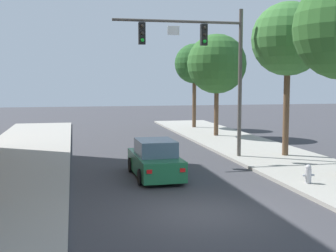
{
  "coord_description": "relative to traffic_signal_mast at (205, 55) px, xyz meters",
  "views": [
    {
      "loc": [
        -3.81,
        -12.65,
        4.0
      ],
      "look_at": [
        0.39,
        6.85,
        2.0
      ],
      "focal_mm": 47.33,
      "sensor_mm": 36.0,
      "label": 1
    }
  ],
  "objects": [
    {
      "name": "ground_plane",
      "position": [
        -2.74,
        -8.84,
        -5.34
      ],
      "size": [
        120.0,
        120.0,
        0.0
      ],
      "primitive_type": "plane",
      "color": "#38383D"
    },
    {
      "name": "street_tree_third",
      "position": [
        3.5,
        8.73,
        -0.1
      ],
      "size": [
        4.22,
        4.22,
        7.22
      ],
      "color": "brown",
      "rests_on": "sidewalk_right"
    },
    {
      "name": "street_tree_farthest",
      "position": [
        3.51,
        14.66,
        0.14
      ],
      "size": [
        3.33,
        3.33,
        7.04
      ],
      "color": "brown",
      "rests_on": "sidewalk_right"
    },
    {
      "name": "traffic_signal_mast",
      "position": [
        0.0,
        0.0,
        0.0
      ],
      "size": [
        6.61,
        0.38,
        7.5
      ],
      "color": "#514C47",
      "rests_on": "sidewalk_right"
    },
    {
      "name": "fire_hydrant",
      "position": [
        2.16,
        -6.43,
        -4.84
      ],
      "size": [
        0.48,
        0.24,
        0.72
      ],
      "color": "#B2B2B7",
      "rests_on": "sidewalk_right"
    },
    {
      "name": "street_tree_second",
      "position": [
        4.34,
        -0.26,
        0.81
      ],
      "size": [
        3.78,
        3.78,
        7.93
      ],
      "color": "brown",
      "rests_on": "sidewalk_right"
    },
    {
      "name": "car_lead_green",
      "position": [
        -3.23,
        -3.5,
        -4.62
      ],
      "size": [
        1.89,
        4.27,
        1.6
      ],
      "color": "#1E663D",
      "rests_on": "ground"
    }
  ]
}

